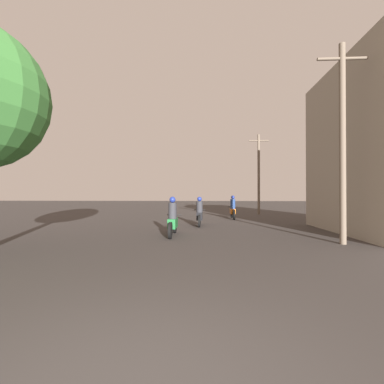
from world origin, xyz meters
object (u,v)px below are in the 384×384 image
object	(u,v)px
utility_pole_near	(343,139)
motorcycle_orange	(233,209)
motorcycle_black	(200,214)
motorcycle_green	(173,220)
utility_pole_far	(259,172)

from	to	relation	value
utility_pole_near	motorcycle_orange	bearing A→B (deg)	107.34
motorcycle_black	utility_pole_near	size ratio (longest dim) A/B	0.28
motorcycle_green	motorcycle_black	distance (m)	3.38
utility_pole_near	utility_pole_far	xyz separation A→B (m)	(-0.17, 12.41, -0.05)
motorcycle_orange	motorcycle_green	bearing A→B (deg)	-109.46
motorcycle_black	utility_pole_far	size ratio (longest dim) A/B	0.29
motorcycle_green	utility_pole_near	world-z (taller)	utility_pole_near
motorcycle_green	motorcycle_black	size ratio (longest dim) A/B	1.09
motorcycle_green	utility_pole_near	distance (m)	6.58
motorcycle_black	utility_pole_far	world-z (taller)	utility_pole_far
motorcycle_black	motorcycle_orange	xyz separation A→B (m)	(2.12, 3.97, 0.01)
motorcycle_orange	utility_pole_far	distance (m)	5.35
motorcycle_black	utility_pole_far	bearing A→B (deg)	66.70
motorcycle_black	motorcycle_green	bearing A→B (deg)	-99.41
motorcycle_black	utility_pole_near	world-z (taller)	utility_pole_near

